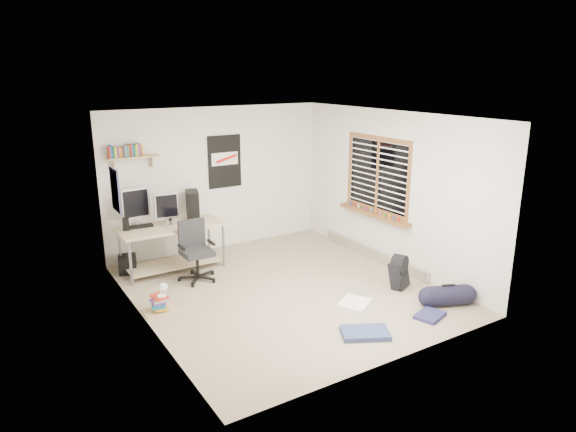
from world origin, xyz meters
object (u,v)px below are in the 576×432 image
desk (173,248)px  book_stack (160,301)px  duffel_bag (447,296)px  backpack (399,275)px  office_chair (197,249)px

desk → book_stack: 1.51m
duffel_bag → desk: bearing=153.2°
desk → backpack: size_ratio=4.11×
desk → office_chair: bearing=-89.1°
desk → backpack: (2.57, -2.43, -0.16)m
book_stack → office_chair: bearing=41.5°
backpack → book_stack: size_ratio=0.98×
desk → book_stack: (-0.67, -1.34, -0.21)m
book_stack → duffel_bag: bearing=-29.1°
office_chair → duffel_bag: office_chair is taller
office_chair → book_stack: size_ratio=2.29×
backpack → desk: bearing=113.4°
desk → duffel_bag: 4.21m
office_chair → duffel_bag: (2.54, -2.62, -0.35)m
backpack → book_stack: backpack is taller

